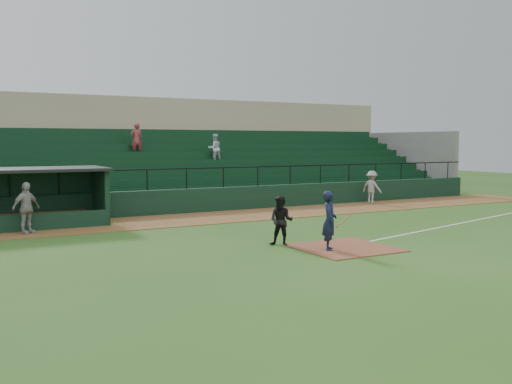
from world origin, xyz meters
TOP-DOWN VIEW (x-y plane):
  - ground at (0.00, 0.00)m, footprint 90.00×90.00m
  - warning_track at (0.00, 8.00)m, footprint 40.00×4.00m
  - home_plate_dirt at (0.00, -1.00)m, footprint 3.00×3.00m
  - foul_line at (8.00, 1.20)m, footprint 17.49×4.44m
  - stadium_structure at (-0.00, 16.46)m, footprint 38.00×13.08m
  - batter_at_plate at (-0.67, -1.07)m, footprint 1.18×0.84m
  - umpire at (-1.59, 0.40)m, footprint 1.03×1.04m
  - runner at (9.81, 9.14)m, footprint 1.03×1.34m
  - dugout_player_a at (-8.75, 7.14)m, footprint 1.23×0.97m

SIDE VIEW (x-z plane):
  - ground at x=0.00m, z-range 0.00..0.00m
  - foul_line at x=8.00m, z-range 0.00..0.01m
  - warning_track at x=0.00m, z-range 0.00..0.03m
  - home_plate_dirt at x=0.00m, z-range 0.00..0.03m
  - umpire at x=-1.59m, z-range 0.00..1.69m
  - runner at x=9.81m, z-range 0.03..1.87m
  - batter_at_plate at x=-0.67m, z-range 0.00..1.93m
  - dugout_player_a at x=-8.75m, z-range 0.03..1.98m
  - stadium_structure at x=0.00m, z-range -0.90..5.50m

